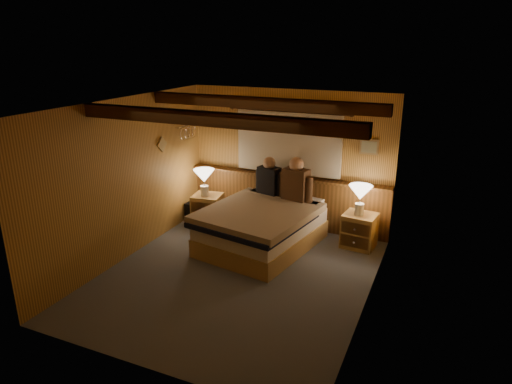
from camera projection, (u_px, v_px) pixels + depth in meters
The scene contains 19 objects.
floor at pixel (237, 275), 6.46m from camera, with size 4.20×4.20×0.00m, color #555A64.
ceiling at pixel (235, 105), 5.69m from camera, with size 4.20×4.20×0.00m, color #DFB053.
wall_back at pixel (289, 159), 7.90m from camera, with size 3.60×3.60×0.00m, color gold.
wall_left at pixel (127, 180), 6.76m from camera, with size 4.20×4.20×0.00m, color gold.
wall_right at pixel (373, 215), 5.39m from camera, with size 4.20×4.20×0.00m, color gold.
wall_front at pixel (137, 262), 4.25m from camera, with size 3.60×3.60×0.00m, color gold.
wainscot at pixel (287, 199), 8.07m from camera, with size 3.60×0.23×0.94m.
curtain_window at pixel (288, 142), 7.74m from camera, with size 2.18×0.09×1.11m.
ceiling_beams at pixel (240, 110), 5.85m from camera, with size 3.60×1.65×0.16m.
coat_rail at pixel (187, 130), 7.95m from camera, with size 0.05×0.55×0.24m.
framed_print at pixel (369, 147), 7.25m from camera, with size 0.30×0.04×0.25m.
bed at pixel (261, 227), 7.25m from camera, with size 1.80×2.17×0.67m.
nightstand_left at pixel (208, 209), 8.19m from camera, with size 0.56×0.52×0.55m.
nightstand_right at pixel (359, 231), 7.28m from camera, with size 0.55×0.50×0.55m.
lamp_left at pixel (204, 177), 7.97m from camera, with size 0.37×0.37×0.48m.
lamp_right at pixel (360, 194), 7.07m from camera, with size 0.37×0.37×0.48m.
person_left at pixel (269, 178), 7.75m from camera, with size 0.54×0.30×0.67m.
person_right at pixel (296, 182), 7.45m from camera, with size 0.60×0.31×0.74m.
duffel_bag at pixel (202, 212), 8.35m from camera, with size 0.58×0.37×0.40m.
Camera 1 is at (2.55, -5.16, 3.17)m, focal length 32.00 mm.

